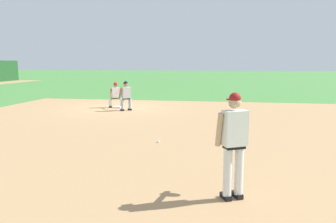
{
  "coord_description": "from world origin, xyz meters",
  "views": [
    {
      "loc": [
        -16.24,
        -5.37,
        2.35
      ],
      "look_at": [
        -7.51,
        -3.91,
        1.02
      ],
      "focal_mm": 35.0,
      "sensor_mm": 36.0,
      "label": 1
    }
  ],
  "objects_px": {
    "baseball": "(158,142)",
    "first_baseman": "(116,94)",
    "first_base_bag": "(118,107)",
    "baserunner": "(126,95)",
    "pitcher": "(234,139)"
  },
  "relations": [
    {
      "from": "first_base_bag",
      "to": "first_baseman",
      "type": "height_order",
      "value": "first_baseman"
    },
    {
      "from": "baseball",
      "to": "baserunner",
      "type": "height_order",
      "value": "baserunner"
    },
    {
      "from": "baseball",
      "to": "baserunner",
      "type": "relative_size",
      "value": 0.05
    },
    {
      "from": "first_baseman",
      "to": "baserunner",
      "type": "height_order",
      "value": "baserunner"
    },
    {
      "from": "first_base_bag",
      "to": "baserunner",
      "type": "relative_size",
      "value": 0.26
    },
    {
      "from": "baseball",
      "to": "first_baseman",
      "type": "relative_size",
      "value": 0.06
    },
    {
      "from": "pitcher",
      "to": "first_baseman",
      "type": "height_order",
      "value": "pitcher"
    },
    {
      "from": "first_base_bag",
      "to": "baseball",
      "type": "xyz_separation_m",
      "value": [
        -6.99,
        -3.54,
        -0.01
      ]
    },
    {
      "from": "first_base_bag",
      "to": "pitcher",
      "type": "height_order",
      "value": "pitcher"
    },
    {
      "from": "baseball",
      "to": "pitcher",
      "type": "xyz_separation_m",
      "value": [
        -3.69,
        -2.05,
        1.02
      ]
    },
    {
      "from": "baserunner",
      "to": "baseball",
      "type": "bearing_deg",
      "value": -155.31
    },
    {
      "from": "first_base_bag",
      "to": "pitcher",
      "type": "relative_size",
      "value": 0.2
    },
    {
      "from": "baseball",
      "to": "baserunner",
      "type": "xyz_separation_m",
      "value": [
        6.17,
        2.84,
        0.76
      ]
    },
    {
      "from": "first_base_bag",
      "to": "baseball",
      "type": "distance_m",
      "value": 7.84
    },
    {
      "from": "first_base_bag",
      "to": "first_baseman",
      "type": "bearing_deg",
      "value": 37.67
    }
  ]
}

